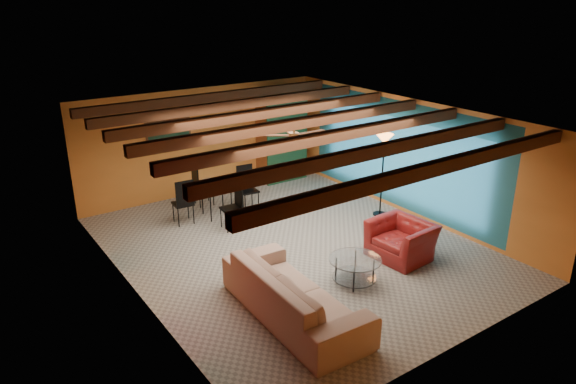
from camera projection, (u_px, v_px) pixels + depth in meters
room at (291, 134)px, 10.12m from camera, size 6.52×8.01×2.71m
sofa at (294, 293)px, 8.43m from camera, size 1.25×2.93×0.84m
armchair at (401, 240)px, 10.35m from camera, size 1.08×1.21×0.74m
coffee_table at (355, 270)px, 9.49m from camera, size 0.95×0.95×0.48m
dining_table at (216, 194)px, 12.22m from camera, size 2.23×2.23×1.07m
armoire at (281, 140)px, 14.50m from camera, size 1.25×0.62×2.18m
floor_lamp at (382, 175)px, 12.13m from camera, size 0.49×0.49×1.95m
ceiling_fan at (294, 135)px, 10.04m from camera, size 1.50×1.50×0.44m
painting at (169, 135)px, 12.85m from camera, size 1.05×0.03×0.65m
potted_plant at (281, 92)px, 14.04m from camera, size 0.46×0.42×0.46m
vase at (215, 168)px, 12.00m from camera, size 0.23×0.23×0.19m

